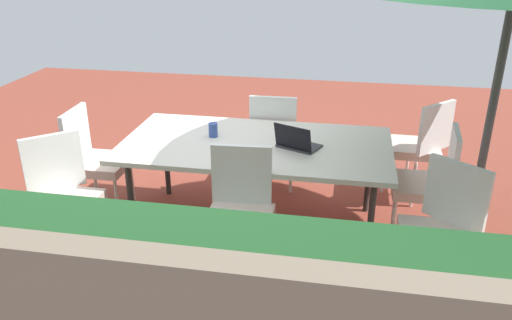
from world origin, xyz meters
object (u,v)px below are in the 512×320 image
at_px(chair_northeast, 62,194).
at_px(chair_northwest, 441,228).
at_px(dining_table, 256,148).
at_px(chair_south, 274,135).
at_px(chair_north, 240,209).
at_px(cup, 213,130).
at_px(chair_west, 430,180).
at_px(laptop, 297,143).
at_px(chair_southwest, 420,144).
at_px(chair_east, 95,157).

relative_size(chair_northeast, chair_northwest, 1.00).
bearing_deg(dining_table, chair_northeast, 28.72).
xyz_separation_m(dining_table, chair_south, (-0.04, -0.78, -0.17)).
distance_m(chair_north, cup, 0.94).
bearing_deg(chair_northeast, chair_west, -26.71).
relative_size(dining_table, chair_northwest, 2.25).
bearing_deg(chair_north, chair_west, 23.82).
bearing_deg(chair_south, dining_table, 85.71).
bearing_deg(chair_northeast, chair_northwest, -41.76).
bearing_deg(chair_west, laptop, -81.31).
distance_m(dining_table, chair_south, 0.80).
bearing_deg(chair_southwest, laptop, -7.44).
relative_size(dining_table, chair_northeast, 2.25).
bearing_deg(chair_west, cup, -87.13).
bearing_deg(chair_southwest, chair_northeast, -17.11).
distance_m(chair_north, laptop, 0.79).
bearing_deg(chair_south, laptop, 108.32).
height_order(chair_northeast, laptop, laptop).
relative_size(chair_southwest, chair_west, 1.00).
distance_m(chair_southwest, chair_northeast, 3.16).
height_order(dining_table, chair_west, chair_west).
height_order(chair_south, chair_west, same).
distance_m(chair_south, chair_northwest, 2.03).
xyz_separation_m(chair_northeast, chair_north, (-1.37, -0.01, 0.00)).
relative_size(chair_northeast, chair_east, 1.00).
relative_size(chair_southwest, chair_east, 1.00).
xyz_separation_m(chair_east, laptop, (-1.77, 0.02, 0.27)).
relative_size(chair_northeast, cup, 8.29).
xyz_separation_m(chair_southwest, laptop, (1.07, 0.86, 0.27)).
xyz_separation_m(chair_south, chair_northwest, (-1.35, 1.52, 0.00)).
relative_size(chair_southwest, chair_northwest, 1.00).
height_order(chair_southwest, chair_northwest, same).
xyz_separation_m(dining_table, chair_north, (-0.01, 0.73, -0.17)).
distance_m(chair_north, chair_northwest, 1.37).
bearing_deg(chair_northwest, cup, -167.83).
distance_m(chair_northeast, chair_east, 0.70).
height_order(chair_southwest, laptop, laptop).
xyz_separation_m(chair_southwest, chair_northeast, (2.76, 1.54, 0.00)).
height_order(chair_northeast, chair_northwest, same).
height_order(chair_north, chair_northwest, same).
distance_m(chair_southwest, chair_east, 2.96).
relative_size(chair_south, chair_northwest, 1.00).
bearing_deg(chair_northeast, dining_table, -13.15).
bearing_deg(laptop, chair_northwest, 170.44).
xyz_separation_m(dining_table, chair_southwest, (-1.41, -0.80, -0.17)).
distance_m(chair_southwest, chair_west, 0.79).
relative_size(dining_table, chair_east, 2.25).
height_order(chair_southwest, chair_north, same).
bearing_deg(chair_southwest, chair_west, 43.53).
height_order(chair_south, laptop, laptop).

